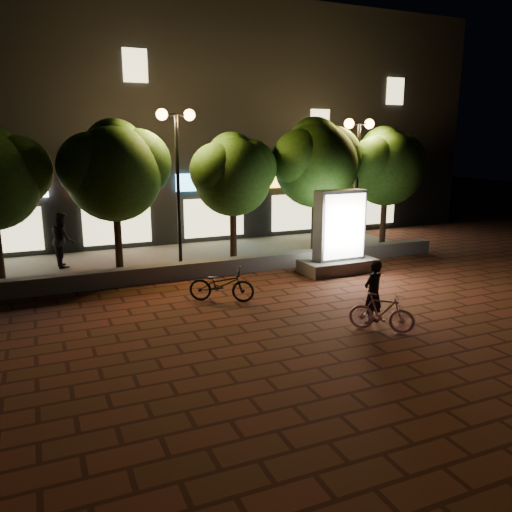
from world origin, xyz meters
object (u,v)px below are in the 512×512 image
pedestrian (63,240)px  scooter_parked (222,285)px  tree_right (316,160)px  tree_mid (233,172)px  tree_left (115,168)px  street_lamp_right (358,151)px  street_lamp_left (177,148)px  tree_far_right (387,164)px  rider (373,292)px  ad_kiosk (339,239)px  scooter_pink (382,312)px

pedestrian → scooter_parked: bearing=-151.0°
tree_right → tree_mid: bearing=-180.0°
tree_left → street_lamp_right: street_lamp_right is taller
tree_left → street_lamp_left: 2.05m
tree_far_right → street_lamp_right: (-1.55, -0.26, 0.53)m
tree_mid → rider: tree_mid is taller
tree_mid → scooter_parked: size_ratio=2.52×
scooter_parked → street_lamp_right: bearing=-31.0°
street_lamp_left → tree_right: bearing=2.8°
tree_right → pedestrian: tree_right is taller
tree_right → pedestrian: (-8.99, 1.34, -2.55)m
rider → pedestrian: 10.69m
tree_far_right → ad_kiosk: size_ratio=1.75×
street_lamp_right → pedestrian: (-10.63, 1.60, -2.88)m
tree_left → street_lamp_right: size_ratio=0.98×
tree_far_right → tree_mid: bearing=-180.0°
street_lamp_right → scooter_pink: (-4.29, -7.43, -3.45)m
ad_kiosk → tree_left: bearing=157.9°
rider → scooter_pink: bearing=61.2°
tree_right → scooter_parked: 7.39m
tree_left → street_lamp_right: (8.95, -0.26, 0.45)m
street_lamp_right → scooter_parked: 8.64m
tree_mid → scooter_pink: 8.21m
tree_mid → scooter_pink: size_ratio=3.03×
street_lamp_left → scooter_pink: (2.71, -7.43, -3.58)m
tree_far_right → street_lamp_right: bearing=-170.4°
tree_mid → tree_right: size_ratio=0.89×
tree_mid → pedestrian: tree_mid is taller
street_lamp_right → ad_kiosk: 4.36m
tree_left → tree_mid: tree_left is taller
street_lamp_right → tree_far_right: bearing=9.6°
street_lamp_right → tree_mid: bearing=177.0°
tree_mid → street_lamp_left: (-2.05, -0.26, 0.81)m
scooter_pink → pedestrian: 11.05m
street_lamp_right → scooter_parked: (-6.91, -3.88, -3.43)m
tree_right → scooter_pink: (-2.65, -7.70, -3.12)m
tree_left → ad_kiosk: size_ratio=1.80×
tree_right → pedestrian: bearing=171.5°
tree_mid → tree_far_right: tree_far_right is taller
street_lamp_left → scooter_parked: size_ratio=2.90×
scooter_pink → street_lamp_left: bearing=63.8°
street_lamp_left → tree_mid: bearing=7.3°
tree_right → rider: size_ratio=3.28×
tree_left → pedestrian: tree_left is taller
street_lamp_left → ad_kiosk: size_ratio=1.90×
rider → scooter_parked: bearing=-63.8°
ad_kiosk → scooter_pink: (-2.01, -4.99, -0.65)m
tree_left → scooter_pink: 9.48m
street_lamp_left → scooter_parked: 5.27m
tree_mid → ad_kiosk: 4.35m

